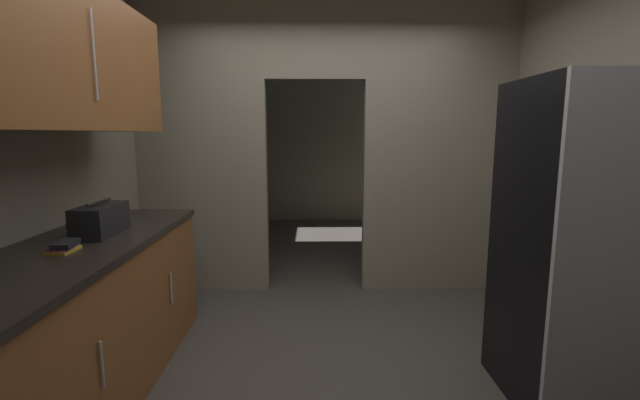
% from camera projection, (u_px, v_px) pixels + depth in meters
% --- Properties ---
extents(ground, '(20.00, 20.00, 0.00)m').
position_uv_depth(ground, '(332.00, 372.00, 2.74)').
color(ground, '#47423D').
extents(kitchen_partition, '(3.54, 0.12, 2.70)m').
position_uv_depth(kitchen_partition, '(328.00, 143.00, 4.02)').
color(kitchen_partition, gray).
rests_on(kitchen_partition, ground).
extents(adjoining_room_shell, '(3.54, 3.48, 2.70)m').
position_uv_depth(adjoining_room_shell, '(321.00, 145.00, 6.30)').
color(adjoining_room_shell, gray).
rests_on(adjoining_room_shell, ground).
extents(refrigerator, '(0.71, 0.76, 1.81)m').
position_uv_depth(refrigerator, '(581.00, 246.00, 2.34)').
color(refrigerator, black).
rests_on(refrigerator, ground).
extents(lower_cabinet_run, '(0.70, 2.17, 0.92)m').
position_uv_depth(lower_cabinet_run, '(83.00, 323.00, 2.39)').
color(lower_cabinet_run, brown).
rests_on(lower_cabinet_run, ground).
extents(upper_cabinet_counterside, '(0.36, 1.95, 0.76)m').
position_uv_depth(upper_cabinet_counterside, '(58.00, 55.00, 2.17)').
color(upper_cabinet_counterside, brown).
extents(boombox, '(0.20, 0.39, 0.21)m').
position_uv_depth(boombox, '(100.00, 220.00, 2.54)').
color(boombox, black).
rests_on(boombox, lower_cabinet_run).
extents(book_stack, '(0.12, 0.17, 0.05)m').
position_uv_depth(book_stack, '(64.00, 247.00, 2.18)').
color(book_stack, gold).
rests_on(book_stack, lower_cabinet_run).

